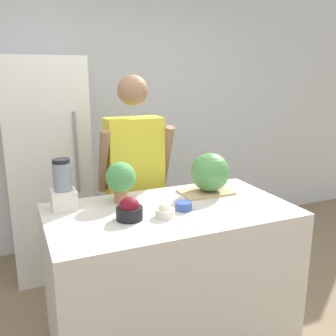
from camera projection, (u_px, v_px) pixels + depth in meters
name	position (u px, v px, depth m)	size (l,w,h in m)	color
wall_back	(102.00, 118.00, 3.78)	(8.00, 0.06, 2.60)	silver
counter_island	(171.00, 276.00, 2.43)	(1.51, 0.84, 0.94)	beige
refrigerator	(47.00, 168.00, 3.29)	(0.66, 0.72, 1.88)	white
person	(135.00, 185.00, 2.92)	(0.57, 0.27, 1.74)	gray
cutting_board	(206.00, 192.00, 2.61)	(0.35, 0.23, 0.01)	tan
watermelon	(210.00, 172.00, 2.58)	(0.27, 0.27, 0.27)	#4C8C47
bowl_cherries	(129.00, 210.00, 2.13)	(0.15, 0.15, 0.13)	black
bowl_cream	(165.00, 211.00, 2.17)	(0.11, 0.11, 0.08)	white
bowl_small_blue	(183.00, 206.00, 2.29)	(0.10, 0.10, 0.05)	#334C9E
blender	(63.00, 188.00, 2.28)	(0.15, 0.15, 0.32)	silver
potted_plant	(121.00, 179.00, 2.40)	(0.20, 0.20, 0.26)	#996647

